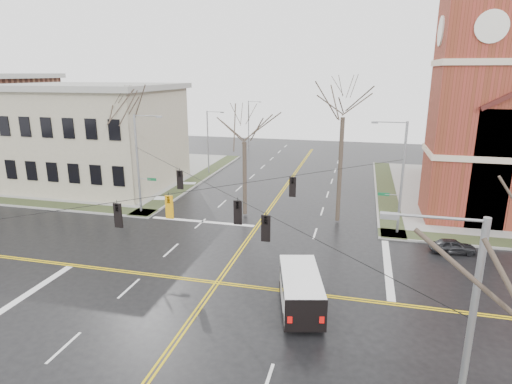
% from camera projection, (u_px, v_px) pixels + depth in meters
% --- Properties ---
extents(ground, '(120.00, 120.00, 0.00)m').
position_uv_depth(ground, '(217.00, 283.00, 26.81)').
color(ground, black).
rests_on(ground, ground).
extents(sidewalks, '(80.00, 80.00, 0.17)m').
position_uv_depth(sidewalks, '(217.00, 282.00, 26.79)').
color(sidewalks, gray).
rests_on(sidewalks, ground).
extents(road_markings, '(100.00, 100.00, 0.01)m').
position_uv_depth(road_markings, '(217.00, 283.00, 26.81)').
color(road_markings, gold).
rests_on(road_markings, ground).
extents(civic_building_a, '(18.00, 14.00, 11.00)m').
position_uv_depth(civic_building_a, '(92.00, 138.00, 49.15)').
color(civic_building_a, '#9E967D').
rests_on(civic_building_a, ground).
extents(signal_pole_ne, '(2.75, 0.22, 9.00)m').
position_uv_depth(signal_pole_ne, '(400.00, 175.00, 33.58)').
color(signal_pole_ne, gray).
rests_on(signal_pole_ne, ground).
extents(signal_pole_nw, '(2.75, 0.22, 9.00)m').
position_uv_depth(signal_pole_nw, '(139.00, 161.00, 38.86)').
color(signal_pole_nw, gray).
rests_on(signal_pole_nw, ground).
extents(signal_pole_se, '(2.75, 0.22, 9.00)m').
position_uv_depth(signal_pole_se, '(459.00, 357.00, 12.09)').
color(signal_pole_se, gray).
rests_on(signal_pole_se, ground).
extents(span_wires, '(23.02, 23.02, 0.03)m').
position_uv_depth(span_wires, '(215.00, 187.00, 25.14)').
color(span_wires, black).
rests_on(span_wires, ground).
extents(traffic_signals, '(8.21, 8.26, 1.30)m').
position_uv_depth(traffic_signals, '(211.00, 203.00, 24.72)').
color(traffic_signals, black).
rests_on(traffic_signals, ground).
extents(streetlight_north_a, '(2.30, 0.20, 8.00)m').
position_uv_depth(streetlight_north_a, '(209.00, 140.00, 54.25)').
color(streetlight_north_a, gray).
rests_on(streetlight_north_a, ground).
extents(streetlight_north_b, '(2.30, 0.20, 8.00)m').
position_uv_depth(streetlight_north_b, '(249.00, 123.00, 72.93)').
color(streetlight_north_b, gray).
rests_on(streetlight_north_b, ground).
extents(cargo_van, '(3.34, 5.76, 2.07)m').
position_uv_depth(cargo_van, '(300.00, 287.00, 23.77)').
color(cargo_van, white).
rests_on(cargo_van, ground).
extents(parked_car_a, '(3.29, 1.68, 1.07)m').
position_uv_depth(parked_car_a, '(453.00, 246.00, 31.10)').
color(parked_car_a, black).
rests_on(parked_car_a, ground).
extents(tree_nw_far, '(4.00, 4.00, 12.20)m').
position_uv_depth(tree_nw_far, '(121.00, 115.00, 40.23)').
color(tree_nw_far, '#362B22').
rests_on(tree_nw_far, ground).
extents(tree_nw_near, '(4.00, 4.00, 9.98)m').
position_uv_depth(tree_nw_near, '(244.00, 137.00, 37.51)').
color(tree_nw_near, '#362B22').
rests_on(tree_nw_near, ground).
extents(tree_ne, '(4.00, 4.00, 13.51)m').
position_uv_depth(tree_ne, '(343.00, 110.00, 35.09)').
color(tree_ne, '#362B22').
rests_on(tree_ne, ground).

